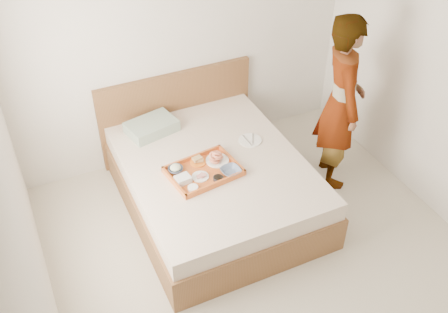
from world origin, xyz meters
name	(u,v)px	position (x,y,z in m)	size (l,w,h in m)	color
ground	(277,274)	(0.00, 0.00, 0.00)	(3.50, 4.00, 0.01)	beige
wall_back	(182,37)	(0.00, 2.00, 1.30)	(3.50, 0.01, 2.60)	silver
wall_left	(27,233)	(-1.75, 0.00, 1.30)	(0.01, 4.00, 2.60)	silver
bed	(215,184)	(-0.12, 1.00, 0.27)	(1.65, 2.00, 0.53)	brown
headboard	(177,113)	(-0.12, 1.97, 0.47)	(1.65, 0.06, 0.95)	brown
pillow	(152,127)	(-0.48, 1.70, 0.59)	(0.47, 0.32, 0.11)	#94AA96
tray	(204,171)	(-0.27, 0.89, 0.56)	(0.61, 0.45, 0.06)	#CB682E
prawn_plate	(217,160)	(-0.10, 0.98, 0.55)	(0.21, 0.21, 0.01)	white
navy_bowl_big	(231,171)	(-0.06, 0.78, 0.57)	(0.17, 0.17, 0.04)	navy
sauce_dish	(218,179)	(-0.20, 0.74, 0.56)	(0.09, 0.09, 0.03)	black
meat_plate	(200,177)	(-0.33, 0.84, 0.55)	(0.15, 0.15, 0.01)	white
bread_plate	(198,162)	(-0.27, 1.04, 0.55)	(0.15, 0.15, 0.01)	orange
salad_bowl	(176,170)	(-0.49, 1.01, 0.57)	(0.13, 0.13, 0.04)	navy
plastic_tub	(183,179)	(-0.49, 0.85, 0.57)	(0.13, 0.11, 0.06)	silver
cheese_round	(193,188)	(-0.45, 0.72, 0.56)	(0.09, 0.09, 0.03)	white
dinner_plate	(250,140)	(0.32, 1.15, 0.54)	(0.22, 0.22, 0.01)	white
person	(341,103)	(1.13, 0.90, 0.88)	(0.64, 0.42, 1.77)	beige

